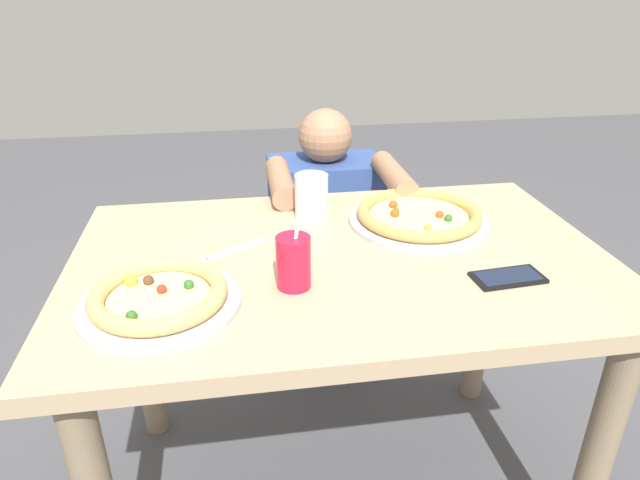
{
  "coord_description": "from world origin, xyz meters",
  "views": [
    {
      "loc": [
        -0.22,
        -1.11,
        1.34
      ],
      "look_at": [
        -0.05,
        0.02,
        0.78
      ],
      "focal_mm": 31.16,
      "sensor_mm": 36.0,
      "label": 1
    }
  ],
  "objects": [
    {
      "name": "cell_phone",
      "position": [
        0.33,
        -0.16,
        0.75
      ],
      "size": [
        0.16,
        0.09,
        0.01
      ],
      "color": "black",
      "rests_on": "dining_table"
    },
    {
      "name": "fork",
      "position": [
        -0.27,
        0.05,
        0.75
      ],
      "size": [
        0.18,
        0.12,
        0.0
      ],
      "color": "silver",
      "rests_on": "dining_table"
    },
    {
      "name": "drink_cup_colored",
      "position": [
        -0.12,
        -0.12,
        0.81
      ],
      "size": [
        0.07,
        0.07,
        0.2
      ],
      "color": "red",
      "rests_on": "dining_table"
    },
    {
      "name": "diner_seated",
      "position": [
        0.07,
        0.63,
        0.42
      ],
      "size": [
        0.41,
        0.52,
        0.94
      ],
      "color": "#333847",
      "rests_on": "ground"
    },
    {
      "name": "pizza_far",
      "position": [
        0.23,
        0.14,
        0.77
      ],
      "size": [
        0.36,
        0.36,
        0.04
      ],
      "color": "#B7B7BC",
      "rests_on": "dining_table"
    },
    {
      "name": "pizza_near",
      "position": [
        -0.39,
        -0.16,
        0.77
      ],
      "size": [
        0.32,
        0.32,
        0.05
      ],
      "color": "#B7B7BC",
      "rests_on": "dining_table"
    },
    {
      "name": "dining_table",
      "position": [
        0.0,
        0.0,
        0.63
      ],
      "size": [
        1.23,
        0.78,
        0.75
      ],
      "color": "tan",
      "rests_on": "ground"
    },
    {
      "name": "water_cup_clear",
      "position": [
        -0.04,
        0.23,
        0.81
      ],
      "size": [
        0.09,
        0.09,
        0.11
      ],
      "color": "silver",
      "rests_on": "dining_table"
    }
  ]
}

